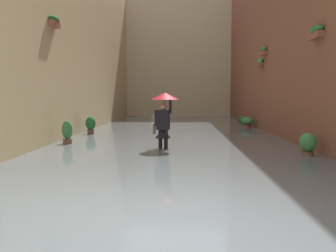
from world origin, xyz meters
TOP-DOWN VIEW (x-y plane):
  - ground_plane at (0.00, -11.96)m, footprint 60.00×60.00m
  - flood_water at (0.00, -11.96)m, footprint 9.07×29.91m
  - building_facade_right at (5.04, -11.95)m, footprint 2.04×27.91m
  - building_facade_far at (0.00, -24.81)m, footprint 11.87×1.80m
  - person_wading at (0.29, -6.12)m, footprint 0.87×0.87m
  - potted_plant_far_right at (3.64, -7.17)m, footprint 0.35×0.35m
  - potted_plant_mid_left at (-3.71, -14.03)m, footprint 0.66×0.66m
  - potted_plant_near_right at (3.64, -10.36)m, footprint 0.43×0.43m
  - potted_plant_near_left at (-3.72, -15.56)m, footprint 0.52×0.52m
  - potted_plant_far_left at (-3.70, -4.93)m, footprint 0.46×0.46m

SIDE VIEW (x-z plane):
  - ground_plane at x=0.00m, z-range 0.00..0.00m
  - flood_water at x=0.00m, z-range 0.00..0.22m
  - potted_plant_near_left at x=-3.72m, z-range 0.06..0.77m
  - potted_plant_mid_left at x=-3.71m, z-range 0.07..0.81m
  - potted_plant_far_left at x=-3.70m, z-range 0.07..0.92m
  - potted_plant_far_right at x=3.64m, z-range 0.02..1.04m
  - potted_plant_near_right at x=3.64m, z-range 0.08..1.04m
  - person_wading at x=0.29m, z-range 0.33..2.35m
  - building_facade_far at x=0.00m, z-range 0.00..9.44m
  - building_facade_right at x=5.04m, z-range 0.00..11.01m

